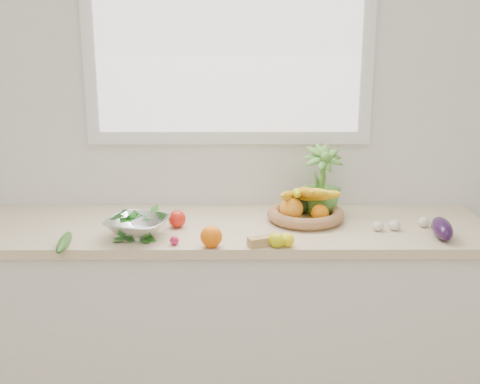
{
  "coord_description": "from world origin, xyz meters",
  "views": [
    {
      "loc": [
        0.04,
        -0.52,
        1.72
      ],
      "look_at": [
        0.05,
        1.93,
        1.05
      ],
      "focal_mm": 45.0,
      "sensor_mm": 36.0,
      "label": 1
    }
  ],
  "objects_px": {
    "apple": "(177,219)",
    "potted_herb": "(321,182)",
    "eggplant": "(442,229)",
    "cucumber": "(64,242)",
    "fruit_basket": "(305,210)",
    "colander_with_spinach": "(137,222)"
  },
  "relations": [
    {
      "from": "eggplant",
      "to": "cucumber",
      "type": "relative_size",
      "value": 0.88
    },
    {
      "from": "apple",
      "to": "colander_with_spinach",
      "type": "distance_m",
      "value": 0.2
    },
    {
      "from": "eggplant",
      "to": "potted_herb",
      "type": "height_order",
      "value": "potted_herb"
    },
    {
      "from": "cucumber",
      "to": "colander_with_spinach",
      "type": "bearing_deg",
      "value": 23.6
    },
    {
      "from": "apple",
      "to": "eggplant",
      "type": "relative_size",
      "value": 0.37
    },
    {
      "from": "apple",
      "to": "potted_herb",
      "type": "distance_m",
      "value": 0.66
    },
    {
      "from": "fruit_basket",
      "to": "potted_herb",
      "type": "bearing_deg",
      "value": 45.71
    },
    {
      "from": "cucumber",
      "to": "fruit_basket",
      "type": "height_order",
      "value": "fruit_basket"
    },
    {
      "from": "fruit_basket",
      "to": "colander_with_spinach",
      "type": "bearing_deg",
      "value": -162.98
    },
    {
      "from": "eggplant",
      "to": "colander_with_spinach",
      "type": "xyz_separation_m",
      "value": [
        -1.23,
        0.01,
        0.02
      ]
    },
    {
      "from": "cucumber",
      "to": "apple",
      "type": "bearing_deg",
      "value": 30.23
    },
    {
      "from": "potted_herb",
      "to": "colander_with_spinach",
      "type": "distance_m",
      "value": 0.84
    },
    {
      "from": "potted_herb",
      "to": "colander_with_spinach",
      "type": "relative_size",
      "value": 1.06
    },
    {
      "from": "apple",
      "to": "potted_herb",
      "type": "bearing_deg",
      "value": 15.09
    },
    {
      "from": "eggplant",
      "to": "potted_herb",
      "type": "xyz_separation_m",
      "value": [
        -0.45,
        0.31,
        0.11
      ]
    },
    {
      "from": "fruit_basket",
      "to": "colander_with_spinach",
      "type": "height_order",
      "value": "fruit_basket"
    },
    {
      "from": "fruit_basket",
      "to": "apple",
      "type": "bearing_deg",
      "value": -170.82
    },
    {
      "from": "colander_with_spinach",
      "to": "potted_herb",
      "type": "bearing_deg",
      "value": 20.76
    },
    {
      "from": "cucumber",
      "to": "potted_herb",
      "type": "distance_m",
      "value": 1.13
    },
    {
      "from": "cucumber",
      "to": "colander_with_spinach",
      "type": "height_order",
      "value": "colander_with_spinach"
    },
    {
      "from": "apple",
      "to": "fruit_basket",
      "type": "relative_size",
      "value": 0.18
    },
    {
      "from": "apple",
      "to": "cucumber",
      "type": "height_order",
      "value": "apple"
    }
  ]
}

